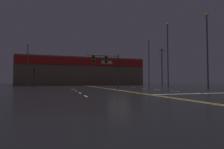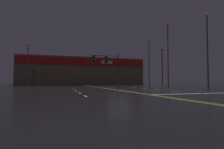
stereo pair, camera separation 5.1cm
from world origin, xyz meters
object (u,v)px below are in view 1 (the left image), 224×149
(traffic_signal_median, at_px, (105,62))
(streetlight_far_median, at_px, (28,58))
(streetlight_near_right, at_px, (149,57))
(traffic_signal_corner_northwest, at_px, (34,74))
(streetlight_far_right, at_px, (207,41))
(streetlight_near_left, at_px, (168,47))

(traffic_signal_median, distance_m, streetlight_far_median, 25.06)
(streetlight_near_right, relative_size, streetlight_far_median, 1.18)
(traffic_signal_corner_northwest, height_order, streetlight_near_right, streetlight_near_right)
(traffic_signal_corner_northwest, bearing_deg, streetlight_far_right, -22.71)
(streetlight_far_right, xyz_separation_m, streetlight_far_median, (-27.15, 23.48, -0.53))
(traffic_signal_corner_northwest, height_order, streetlight_near_left, streetlight_near_left)
(traffic_signal_corner_northwest, height_order, streetlight_far_median, streetlight_far_median)
(traffic_signal_corner_northwest, bearing_deg, streetlight_near_right, 18.93)
(traffic_signal_median, distance_m, streetlight_far_right, 15.13)
(traffic_signal_corner_northwest, bearing_deg, streetlight_far_median, 102.97)
(traffic_signal_median, bearing_deg, streetlight_far_right, -7.53)
(traffic_signal_corner_northwest, xyz_separation_m, streetlight_far_median, (-3.09, 13.41, 3.98))
(traffic_signal_corner_northwest, bearing_deg, streetlight_near_left, -2.70)
(traffic_signal_corner_northwest, distance_m, streetlight_far_median, 14.33)
(traffic_signal_median, bearing_deg, streetlight_far_median, 120.13)
(streetlight_near_left, bearing_deg, traffic_signal_median, -153.83)
(traffic_signal_median, xyz_separation_m, streetlight_far_median, (-12.50, 21.55, 2.75))
(traffic_signal_corner_northwest, height_order, streetlight_far_right, streetlight_far_right)
(traffic_signal_corner_northwest, distance_m, streetlight_far_right, 26.47)
(traffic_signal_median, xyz_separation_m, traffic_signal_corner_northwest, (-9.42, 8.13, -1.23))
(streetlight_near_left, height_order, streetlight_far_right, streetlight_near_left)
(streetlight_near_left, bearing_deg, traffic_signal_corner_northwest, 177.30)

